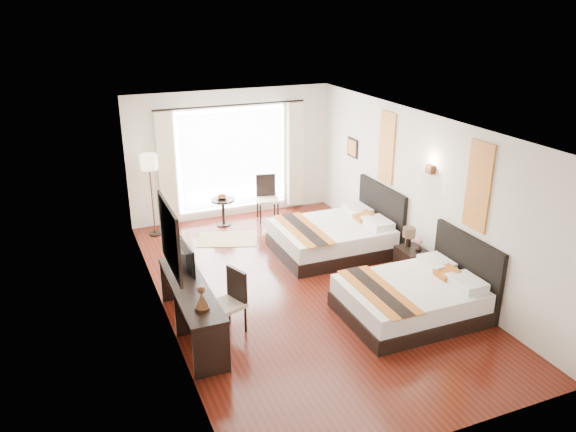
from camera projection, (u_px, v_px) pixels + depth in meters
name	position (u px, v px, depth m)	size (l,w,h in m)	color
floor	(300.00, 288.00, 9.45)	(4.50, 7.50, 0.01)	#39130A
ceiling	(302.00, 124.00, 8.45)	(4.50, 7.50, 0.02)	white
wall_headboard	(419.00, 193.00, 9.74)	(0.01, 7.50, 2.80)	silver
wall_desk	(160.00, 230.00, 8.14)	(0.01, 7.50, 2.80)	silver
wall_window	(232.00, 154.00, 12.18)	(4.50, 0.01, 2.80)	silver
wall_entry	(449.00, 328.00, 5.71)	(4.50, 0.01, 2.80)	silver
window_glass	(232.00, 159.00, 12.20)	(2.40, 0.02, 2.20)	white
sheer_curtain	(233.00, 160.00, 12.15)	(2.30, 0.02, 2.10)	white
drape_left	(166.00, 168.00, 11.60)	(0.35, 0.14, 2.35)	beige
drape_right	(295.00, 155.00, 12.64)	(0.35, 0.14, 2.35)	beige
art_panel_near	(478.00, 187.00, 8.29)	(0.03, 0.50, 1.35)	#983F16
art_panel_far	(387.00, 148.00, 10.49)	(0.03, 0.50, 1.35)	#983F16
wall_sconce	(430.00, 169.00, 9.26)	(0.10, 0.14, 0.14)	#432918
mirror_frame	(170.00, 237.00, 7.53)	(0.04, 1.25, 0.95)	black
mirror_glass	(171.00, 237.00, 7.54)	(0.01, 1.12, 0.82)	white
bed_near	(415.00, 297.00, 8.54)	(2.06, 1.61, 1.16)	black
bed_far	(336.00, 236.00, 10.72)	(2.15, 1.68, 1.21)	black
nightstand	(411.00, 262.00, 9.78)	(0.42, 0.53, 0.51)	black
table_lamp	(409.00, 234.00, 9.73)	(0.22, 0.22, 0.35)	black
vase	(418.00, 248.00, 9.58)	(0.13, 0.13, 0.14)	black
console_desk	(192.00, 310.00, 8.04)	(0.50, 2.20, 0.76)	black
television	(182.00, 257.00, 8.31)	(0.73, 0.10, 0.42)	black
bronze_figurine	(202.00, 300.00, 7.25)	(0.20, 0.20, 0.30)	#432918
desk_chair	(228.00, 314.00, 8.11)	(0.57, 0.57, 0.94)	beige
floor_lamp	(149.00, 167.00, 11.09)	(0.34, 0.34, 1.70)	black
side_table	(223.00, 212.00, 11.99)	(0.51, 0.51, 0.59)	black
fruit_bowl	(222.00, 198.00, 11.88)	(0.24, 0.24, 0.06)	#4C2A1B
window_chair	(267.00, 206.00, 12.32)	(0.53, 0.53, 0.98)	beige
jute_rug	(227.00, 239.00, 11.37)	(1.19, 0.81, 0.01)	tan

